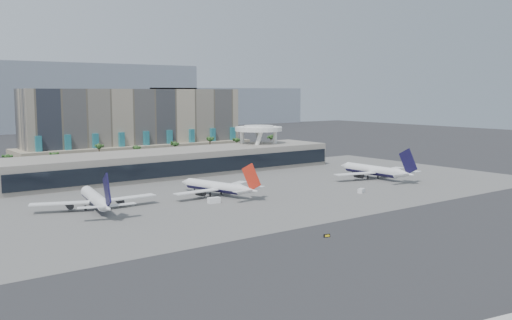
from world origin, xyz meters
TOP-DOWN VIEW (x-y plane):
  - ground at (0.00, 0.00)m, footprint 900.00×900.00m
  - apron_pad at (0.00, 55.00)m, footprint 260.00×130.00m
  - mountain_ridge at (27.88, 470.00)m, footprint 680.00×60.00m
  - hotel at (10.00, 174.41)m, footprint 140.00×30.00m
  - terminal at (0.00, 109.84)m, footprint 170.00×32.50m
  - saucer_structure at (55.00, 116.00)m, footprint 26.00×26.00m
  - palm_row at (7.00, 145.00)m, footprint 157.80×2.80m
  - airliner_left at (-63.27, 52.07)m, footprint 42.52×44.13m
  - airliner_centre at (-15.21, 49.96)m, footprint 38.84×40.30m
  - airliner_right at (67.29, 42.69)m, footprint 44.64×45.90m
  - service_vehicle_a at (-24.42, 37.87)m, footprint 4.61×2.63m
  - service_vehicle_b at (34.42, 20.35)m, footprint 3.94×3.12m
  - taxiway_sign at (-25.64, -22.30)m, footprint 1.99×0.76m

SIDE VIEW (x-z plane):
  - ground at x=0.00m, z-range 0.00..0.00m
  - apron_pad at x=0.00m, z-range 0.00..0.06m
  - taxiway_sign at x=-25.64m, z-range 0.00..0.90m
  - service_vehicle_b at x=34.42m, z-range 0.00..1.78m
  - service_vehicle_a at x=-24.42m, z-range 0.00..2.15m
  - airliner_centre at x=-15.21m, z-range -3.52..10.68m
  - airliner_left at x=-63.27m, z-range -3.80..11.54m
  - airliner_right at x=67.29m, z-range -3.93..11.93m
  - terminal at x=0.00m, z-range -0.73..13.77m
  - palm_row at x=7.00m, z-range 3.95..17.05m
  - hotel at x=10.00m, z-range -4.19..37.81m
  - saucer_structure at x=55.00m, z-range 7.51..29.40m
  - mountain_ridge at x=27.88m, z-range -5.11..64.89m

